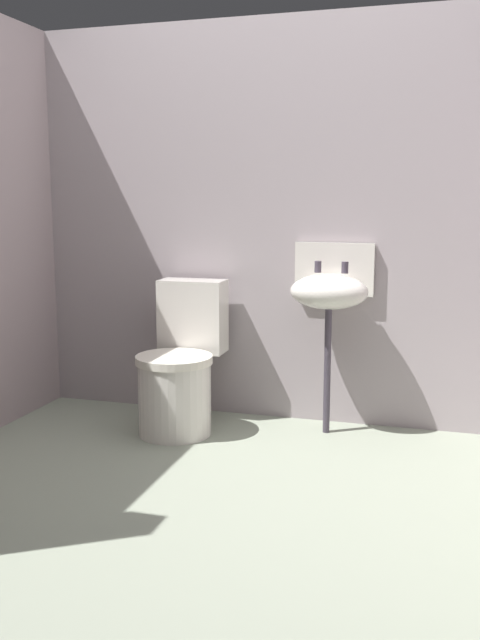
{
  "coord_description": "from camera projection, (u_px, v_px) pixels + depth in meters",
  "views": [
    {
      "loc": [
        0.85,
        -2.59,
        1.22
      ],
      "look_at": [
        0.0,
        0.29,
        0.7
      ],
      "focal_mm": 39.51,
      "sensor_mm": 36.0,
      "label": 1
    }
  ],
  "objects": [
    {
      "name": "ground_plane",
      "position": [
        220.0,
        508.0,
        2.9
      ],
      "size": [
        3.24,
        2.71,
        0.08
      ],
      "primitive_type": "cube",
      "color": "gray"
    },
    {
      "name": "wall_back",
      "position": [
        287.0,
        224.0,
        3.84
      ],
      "size": [
        3.24,
        0.1,
        2.16
      ],
      "primitive_type": "cube",
      "color": "#9C9094",
      "rests_on": "ground"
    },
    {
      "name": "toilet_near_wall",
      "position": [
        180.0,
        370.0,
        3.73
      ],
      "size": [
        0.41,
        0.6,
        0.78
      ],
      "rotation": [
        0.0,
        0.0,
        3.16
      ],
      "color": "silver",
      "rests_on": "ground"
    },
    {
      "name": "sink",
      "position": [
        330.0,
        290.0,
        3.62
      ],
      "size": [
        0.42,
        0.35,
        0.99
      ],
      "color": "#3F3743",
      "rests_on": "ground"
    }
  ]
}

